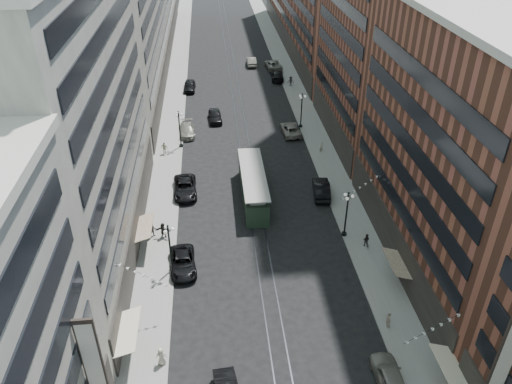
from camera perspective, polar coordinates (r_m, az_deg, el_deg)
name	(u,v)px	position (r m, az deg, el deg)	size (l,w,h in m)	color
ground	(242,130)	(78.01, -1.61, 7.10)	(220.00, 220.00, 0.00)	black
sidewalk_west	(173,107)	(87.24, -9.41, 9.55)	(4.00, 180.00, 0.15)	gray
sidewalk_east	(301,102)	(88.36, 5.17, 10.16)	(4.00, 180.00, 0.15)	gray
rail_west	(234,105)	(87.10, -2.55, 9.88)	(0.12, 180.00, 0.02)	#2D2D33
rail_east	(242,105)	(87.17, -1.62, 9.92)	(0.12, 180.00, 0.02)	#2D2D33
building_west_mid	(76,124)	(49.12, -19.86, 7.27)	(8.00, 36.00, 28.00)	#A4A091
building_east_mid	(451,153)	(48.89, 21.37, 4.20)	(8.00, 30.00, 24.00)	brown
lamppost_sw_far	(170,247)	(49.08, -9.81, -6.16)	(1.03, 1.14, 5.52)	black
lamppost_sw_mid	(180,128)	(72.19, -8.73, 7.26)	(1.03, 1.14, 5.52)	black
lamppost_se_far	(347,213)	(53.82, 10.31, -2.35)	(1.03, 1.14, 5.52)	black
lamppost_se_mid	(301,109)	(77.82, 5.22, 9.41)	(1.03, 1.14, 5.52)	black
streetcar	(253,187)	(60.17, -0.33, 0.63)	(2.83, 12.77, 3.53)	#243928
car_2	(183,263)	(50.67, -8.36, -7.99)	(2.51, 5.45, 1.51)	black
car_4	(390,378)	(41.95, 15.07, -19.82)	(2.06, 5.12, 1.74)	gray
pedestrian_1	(161,356)	(42.45, -10.77, -17.96)	(0.83, 0.45, 1.69)	#BDB49C
pedestrian_2	(153,230)	(55.14, -11.73, -4.28)	(0.81, 0.45, 1.67)	black
pedestrian_4	(388,320)	(45.86, 14.89, -13.93)	(0.92, 0.42, 1.57)	#C1B5A0
car_7	(185,188)	(62.11, -8.11, 0.51)	(2.76, 5.98, 1.66)	black
car_8	(187,130)	(76.88, -7.88, 7.04)	(2.18, 5.36, 1.56)	gray
car_9	(189,86)	(94.05, -7.63, 11.92)	(2.06, 5.12, 1.74)	black
car_10	(321,189)	(61.67, 7.48, 0.38)	(1.89, 5.42, 1.79)	black
car_11	(291,129)	(76.61, 3.98, 7.19)	(2.60, 5.64, 1.57)	gray
car_12	(277,76)	(98.76, 2.45, 13.14)	(2.26, 5.55, 1.61)	black
car_13	(215,116)	(81.00, -4.71, 8.65)	(2.01, 5.01, 1.71)	black
car_14	(252,61)	(106.94, -0.52, 14.71)	(1.80, 5.15, 1.70)	gray
pedestrian_5	(163,230)	(54.80, -10.57, -4.32)	(1.65, 0.47, 1.78)	black
pedestrian_6	(164,148)	(71.45, -10.42, 4.98)	(1.05, 0.48, 1.78)	#B1AC93
pedestrian_7	(366,240)	(54.02, 12.47, -5.38)	(0.73, 0.40, 1.50)	black
pedestrian_8	(321,147)	(71.24, 7.44, 5.12)	(0.61, 0.40, 1.68)	#B3AB94
pedestrian_9	(291,81)	(95.21, 3.98, 12.51)	(1.17, 0.48, 1.82)	black
car_extra_0	(273,65)	(104.93, 1.97, 14.35)	(2.84, 6.17, 1.71)	slate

